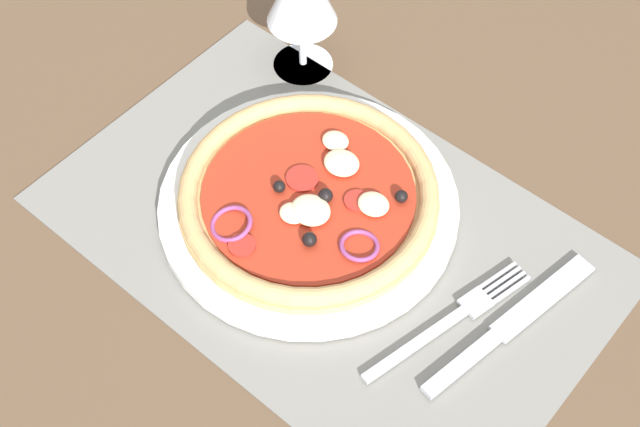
{
  "coord_description": "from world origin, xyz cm",
  "views": [
    {
      "loc": [
        29.88,
        -36.27,
        68.96
      ],
      "look_at": [
        -0.93,
        0.0,
        2.57
      ],
      "focal_mm": 50.44,
      "sensor_mm": 36.0,
      "label": 1
    }
  ],
  "objects_px": {
    "plate": "(309,205)",
    "knife": "(512,323)",
    "pizza": "(309,195)",
    "fork": "(456,317)"
  },
  "relations": [
    {
      "from": "plate",
      "to": "knife",
      "type": "bearing_deg",
      "value": 5.23
    },
    {
      "from": "plate",
      "to": "pizza",
      "type": "height_order",
      "value": "pizza"
    },
    {
      "from": "plate",
      "to": "pizza",
      "type": "relative_size",
      "value": 1.16
    },
    {
      "from": "plate",
      "to": "pizza",
      "type": "distance_m",
      "value": 0.02
    },
    {
      "from": "plate",
      "to": "knife",
      "type": "distance_m",
      "value": 0.21
    },
    {
      "from": "knife",
      "to": "fork",
      "type": "bearing_deg",
      "value": 132.33
    },
    {
      "from": "plate",
      "to": "pizza",
      "type": "bearing_deg",
      "value": -3.18
    },
    {
      "from": "pizza",
      "to": "knife",
      "type": "xyz_separation_m",
      "value": [
        0.21,
        0.02,
        -0.02
      ]
    },
    {
      "from": "plate",
      "to": "knife",
      "type": "height_order",
      "value": "plate"
    },
    {
      "from": "fork",
      "to": "pizza",
      "type": "bearing_deg",
      "value": 101.32
    }
  ]
}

